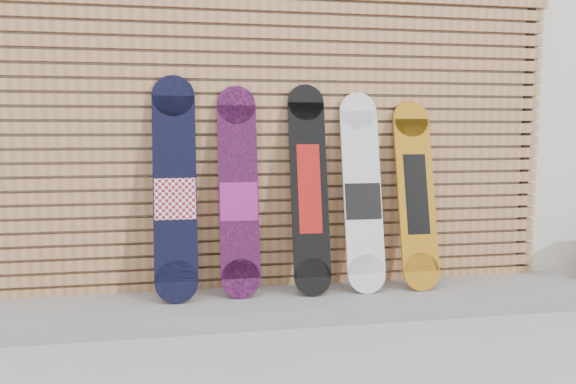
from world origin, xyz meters
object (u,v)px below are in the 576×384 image
object	(u,v)px
snowboard_1	(239,193)
snowboard_4	(416,194)
snowboard_0	(175,189)
snowboard_2	(309,189)
snowboard_3	(362,193)

from	to	relation	value
snowboard_1	snowboard_4	size ratio (longest dim) A/B	1.07
snowboard_0	snowboard_2	size ratio (longest dim) A/B	1.03
snowboard_3	snowboard_2	bearing A→B (deg)	179.52
snowboard_3	snowboard_0	bearing A→B (deg)	179.97
snowboard_4	snowboard_0	bearing A→B (deg)	179.90
snowboard_0	snowboard_1	distance (m)	0.44
snowboard_0	snowboard_4	bearing A→B (deg)	-0.10
snowboard_2	snowboard_3	bearing A→B (deg)	-0.48
snowboard_3	snowboard_4	bearing A→B (deg)	-0.32
snowboard_0	snowboard_1	bearing A→B (deg)	2.50
snowboard_2	snowboard_4	world-z (taller)	snowboard_2
snowboard_0	snowboard_2	bearing A→B (deg)	0.16
snowboard_1	snowboard_4	distance (m)	1.32
snowboard_3	snowboard_4	world-z (taller)	snowboard_3
snowboard_4	snowboard_3	bearing A→B (deg)	179.68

